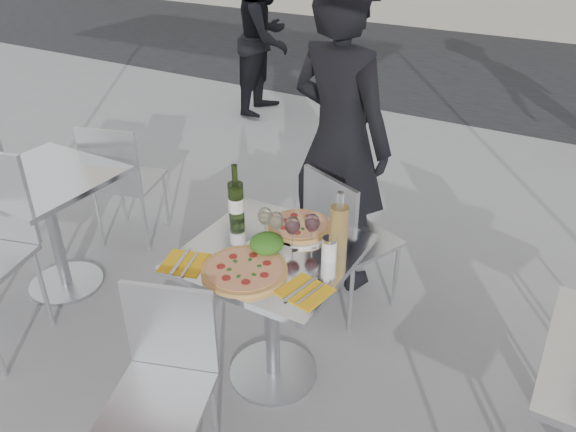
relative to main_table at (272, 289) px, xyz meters
The scene contains 21 objects.
ground 0.54m from the main_table, ahead, with size 80.00×80.00×0.00m, color gray.
street_asphalt 6.52m from the main_table, 90.00° to the left, with size 24.00×5.00×0.00m, color black.
main_table is the anchor object (origin of this frame).
side_table_left 1.50m from the main_table, behind, with size 0.72×0.72×0.75m.
chair_far 0.64m from the main_table, 83.87° to the left, with size 0.53×0.54×0.88m.
chair_near 0.62m from the main_table, 101.79° to the right, with size 0.48×0.49×0.83m.
side_chair_lfar 1.61m from the main_table, 159.20° to the left, with size 0.50×0.51×0.87m.
woman_diner 1.02m from the main_table, 97.21° to the left, with size 0.66×0.43×1.80m, color black.
pedestrian_a 3.99m from the main_table, 122.08° to the left, with size 0.77×0.60×1.58m, color black.
pizza_near 0.30m from the main_table, 93.20° to the right, with size 0.36×0.36×0.02m.
pizza_far 0.31m from the main_table, 83.82° to the left, with size 0.33×0.33×0.03m.
salad_plate 0.25m from the main_table, 116.95° to the right, with size 0.22×0.22×0.09m.
wine_bottle 0.45m from the main_table, 153.36° to the left, with size 0.07×0.08×0.29m.
carafe 0.44m from the main_table, 29.29° to the left, with size 0.08×0.08×0.29m.
sugar_shaker 0.37m from the main_table, 14.67° to the left, with size 0.06×0.06×0.11m.
wineglass_white_a 0.34m from the main_table, 134.82° to the left, with size 0.07×0.07×0.16m.
wineglass_white_b 0.33m from the main_table, 100.79° to the left, with size 0.07×0.07×0.16m.
wineglass_red_a 0.33m from the main_table, 42.49° to the left, with size 0.07×0.07×0.16m.
wineglass_red_b 0.37m from the main_table, 43.99° to the left, with size 0.07×0.07×0.16m.
napkin_left 0.44m from the main_table, 135.28° to the right, with size 0.22×0.22×0.01m.
napkin_right 0.39m from the main_table, 34.56° to the right, with size 0.21×0.21×0.01m.
Camera 1 is at (1.09, -1.75, 2.12)m, focal length 35.00 mm.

